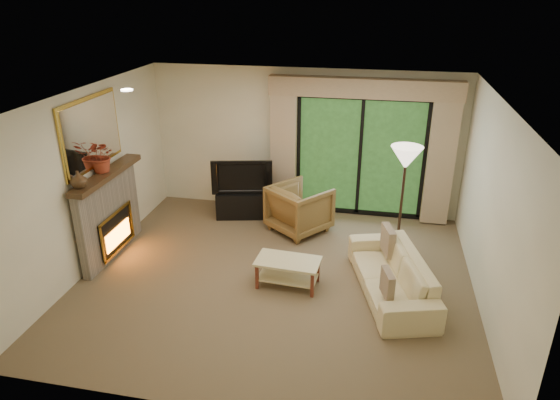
% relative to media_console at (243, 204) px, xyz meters
% --- Properties ---
extents(floor, '(5.50, 5.50, 0.00)m').
position_rel_media_console_xyz_m(floor, '(1.02, -1.95, -0.24)').
color(floor, brown).
rests_on(floor, ground).
extents(ceiling, '(5.50, 5.50, 0.00)m').
position_rel_media_console_xyz_m(ceiling, '(1.02, -1.95, 2.36)').
color(ceiling, white).
rests_on(ceiling, ground).
extents(wall_back, '(5.00, 0.00, 5.00)m').
position_rel_media_console_xyz_m(wall_back, '(1.02, 0.55, 1.06)').
color(wall_back, beige).
rests_on(wall_back, ground).
extents(wall_front, '(5.00, 0.00, 5.00)m').
position_rel_media_console_xyz_m(wall_front, '(1.02, -4.45, 1.06)').
color(wall_front, beige).
rests_on(wall_front, ground).
extents(wall_left, '(0.00, 5.00, 5.00)m').
position_rel_media_console_xyz_m(wall_left, '(-1.73, -1.95, 1.06)').
color(wall_left, beige).
rests_on(wall_left, ground).
extents(wall_right, '(0.00, 5.00, 5.00)m').
position_rel_media_console_xyz_m(wall_right, '(3.77, -1.95, 1.06)').
color(wall_right, beige).
rests_on(wall_right, ground).
extents(fireplace, '(0.24, 1.70, 1.37)m').
position_rel_media_console_xyz_m(fireplace, '(-1.61, -1.75, 0.45)').
color(fireplace, slate).
rests_on(fireplace, floor).
extents(mirror, '(0.07, 1.45, 1.02)m').
position_rel_media_console_xyz_m(mirror, '(-1.69, -1.75, 1.71)').
color(mirror, gold).
rests_on(mirror, wall_left).
extents(sliding_door, '(2.26, 0.10, 2.16)m').
position_rel_media_console_xyz_m(sliding_door, '(2.02, 0.50, 0.86)').
color(sliding_door, black).
rests_on(sliding_door, floor).
extents(curtain_left, '(0.45, 0.18, 2.35)m').
position_rel_media_console_xyz_m(curtain_left, '(0.67, 0.39, 0.96)').
color(curtain_left, tan).
rests_on(curtain_left, floor).
extents(curtain_right, '(0.45, 0.18, 2.35)m').
position_rel_media_console_xyz_m(curtain_right, '(3.37, 0.39, 0.96)').
color(curtain_right, tan).
rests_on(curtain_right, floor).
extents(cornice, '(3.20, 0.24, 0.32)m').
position_rel_media_console_xyz_m(cornice, '(2.02, 0.41, 2.08)').
color(cornice, tan).
rests_on(cornice, wall_back).
extents(media_console, '(1.02, 0.63, 0.47)m').
position_rel_media_console_xyz_m(media_console, '(0.00, 0.00, 0.00)').
color(media_console, black).
rests_on(media_console, floor).
extents(tv, '(1.07, 0.37, 0.62)m').
position_rel_media_console_xyz_m(tv, '(0.00, 0.00, 0.55)').
color(tv, black).
rests_on(tv, media_console).
extents(armchair, '(1.23, 1.24, 0.81)m').
position_rel_media_console_xyz_m(armchair, '(1.09, -0.37, 0.17)').
color(armchair, brown).
rests_on(armchair, floor).
extents(sofa, '(1.28, 2.11, 0.57)m').
position_rel_media_console_xyz_m(sofa, '(2.63, -1.99, 0.05)').
color(sofa, beige).
rests_on(sofa, floor).
extents(pillow_near, '(0.18, 0.36, 0.34)m').
position_rel_media_console_xyz_m(pillow_near, '(2.56, -2.55, 0.25)').
color(pillow_near, brown).
rests_on(pillow_near, sofa).
extents(pillow_far, '(0.21, 0.42, 0.41)m').
position_rel_media_console_xyz_m(pillow_far, '(2.56, -1.42, 0.26)').
color(pillow_far, brown).
rests_on(pillow_far, sofa).
extents(coffee_table, '(0.91, 0.54, 0.40)m').
position_rel_media_console_xyz_m(coffee_table, '(1.22, -2.08, -0.04)').
color(coffee_table, beige).
rests_on(coffee_table, floor).
extents(floor_lamp, '(0.50, 0.50, 1.75)m').
position_rel_media_console_xyz_m(floor_lamp, '(2.73, -0.85, 0.64)').
color(floor_lamp, '#FFE9CE').
rests_on(floor_lamp, floor).
extents(vase, '(0.24, 0.24, 0.24)m').
position_rel_media_console_xyz_m(vase, '(-1.59, -2.39, 1.25)').
color(vase, '#3F2A18').
rests_on(vase, fireplace).
extents(branches, '(0.46, 0.40, 0.49)m').
position_rel_media_console_xyz_m(branches, '(-1.59, -1.75, 1.38)').
color(branches, '#99361F').
rests_on(branches, fireplace).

